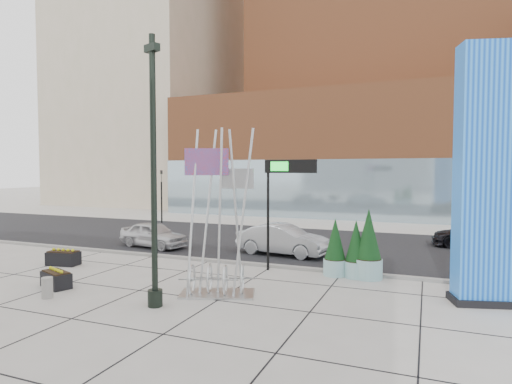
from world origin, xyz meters
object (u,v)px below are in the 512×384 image
at_px(lamp_post, 154,197).
at_px(car_white_west, 154,235).
at_px(public_art_sculpture, 218,252).
at_px(overhead_street_sign, 286,176).
at_px(blue_pylon, 495,180).
at_px(car_silver_mid, 283,240).
at_px(concrete_bollard, 47,288).

relative_size(lamp_post, car_white_west, 2.07).
relative_size(public_art_sculpture, overhead_street_sign, 1.21).
xyz_separation_m(blue_pylon, lamp_post, (-9.49, -4.05, -0.51)).
bearing_deg(lamp_post, car_silver_mid, 82.72).
height_order(public_art_sculpture, car_silver_mid, public_art_sculpture).
distance_m(lamp_post, public_art_sculpture, 2.86).
height_order(blue_pylon, car_white_west, blue_pylon).
bearing_deg(public_art_sculpture, concrete_bollard, -173.76).
xyz_separation_m(public_art_sculpture, car_silver_mid, (-0.09, 7.07, -0.70)).
bearing_deg(public_art_sculpture, car_silver_mid, 71.21).
bearing_deg(car_white_west, public_art_sculpture, -122.28).
relative_size(blue_pylon, car_silver_mid, 1.77).
relative_size(blue_pylon, lamp_post, 0.98).
bearing_deg(car_white_west, lamp_post, -134.45).
xyz_separation_m(lamp_post, public_art_sculpture, (1.22, 1.78, -1.88)).
xyz_separation_m(public_art_sculpture, car_white_west, (-7.11, 6.45, -0.77)).
bearing_deg(public_art_sculpture, overhead_street_sign, 54.60).
bearing_deg(car_silver_mid, concrete_bollard, 160.47).
bearing_deg(lamp_post, public_art_sculpture, 55.68).
bearing_deg(blue_pylon, car_white_west, 149.54).
distance_m(blue_pylon, car_white_west, 16.25).
bearing_deg(overhead_street_sign, public_art_sculpture, -103.81).
height_order(car_white_west, car_silver_mid, car_silver_mid).
distance_m(concrete_bollard, car_white_west, 9.10).
bearing_deg(lamp_post, overhead_street_sign, 67.71).
bearing_deg(public_art_sculpture, car_white_west, 118.28).
distance_m(blue_pylon, overhead_street_sign, 7.35).
xyz_separation_m(blue_pylon, overhead_street_sign, (-7.17, 1.62, 0.06)).
bearing_deg(car_silver_mid, public_art_sculpture, -171.66).
relative_size(blue_pylon, overhead_street_sign, 1.75).
bearing_deg(car_white_west, overhead_street_sign, -97.36).
xyz_separation_m(public_art_sculpture, concrete_bollard, (-4.93, -2.38, -1.11)).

